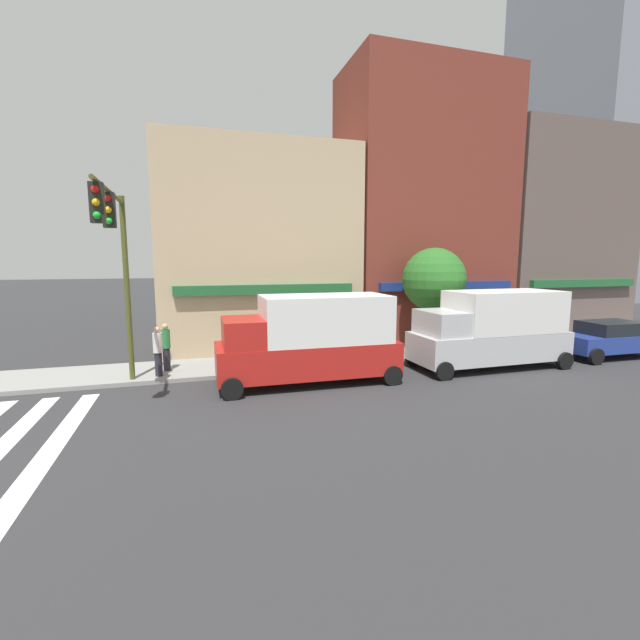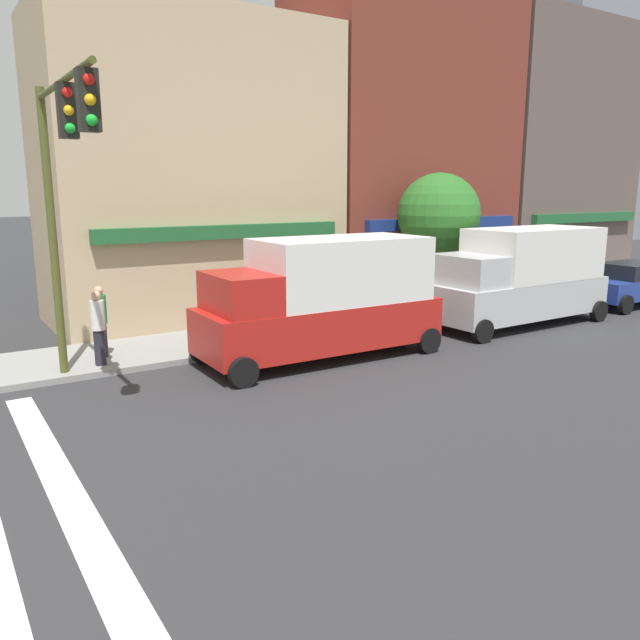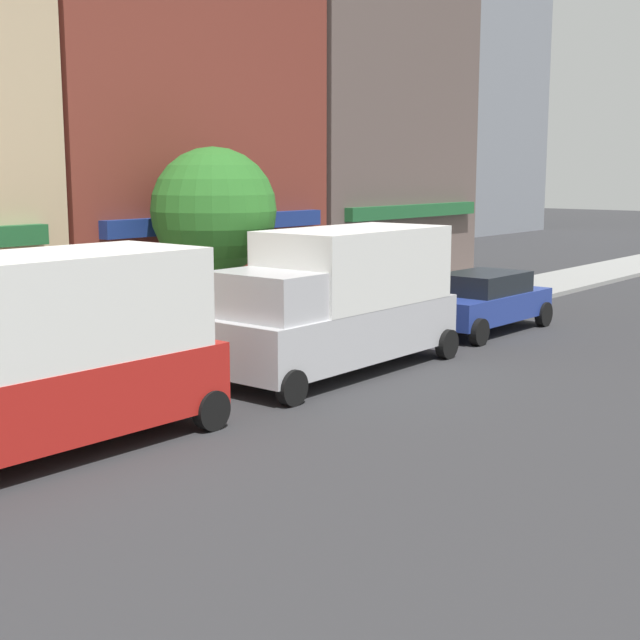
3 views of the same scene
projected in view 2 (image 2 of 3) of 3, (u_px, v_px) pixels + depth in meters
The scene contains 9 objects.
storefront_row at pixel (404, 146), 24.69m from camera, with size 25.87×5.30×13.79m.
traffic_signal at pixel (63, 172), 11.92m from camera, with size 0.32×4.63×6.31m.
box_truck_red at pixel (323, 297), 15.63m from camera, with size 6.24×2.42×3.04m.
box_truck_silver at pixel (521, 275), 19.55m from camera, with size 6.22×2.42×3.04m.
sedan_blue at pixel (632, 283), 23.00m from camera, with size 4.44×2.02×1.59m.
pedestrian_red_jacket at pixel (327, 288), 20.23m from camera, with size 0.32×0.32×1.77m.
pedestrian_white_shirt at pixel (98, 327), 14.59m from camera, with size 0.32×0.32×1.77m.
pedestrian_green_top at pixel (101, 320), 15.32m from camera, with size 0.32×0.32×1.77m.
street_tree at pixel (439, 215), 21.00m from camera, with size 2.78×2.78×4.63m.
Camera 2 is at (2.52, -8.23, 4.24)m, focal length 35.00 mm.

